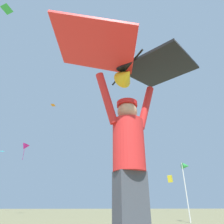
{
  "coord_description": "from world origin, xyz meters",
  "views": [
    {
      "loc": [
        -0.12,
        -2.06,
        0.5
      ],
      "look_at": [
        0.31,
        1.41,
        2.18
      ],
      "focal_mm": 31.65,
      "sensor_mm": 36.0,
      "label": 1
    }
  ],
  "objects": [
    {
      "name": "marker_flag",
      "position": [
        3.6,
        5.24,
        1.76
      ],
      "size": [
        0.3,
        0.24,
        2.03
      ],
      "color": "silver",
      "rests_on": "ground"
    },
    {
      "name": "kite_flyer_person",
      "position": [
        0.31,
        -0.04,
        0.94
      ],
      "size": [
        0.8,
        0.43,
        1.92
      ],
      "color": "#424751",
      "rests_on": "ground"
    },
    {
      "name": "distant_kite_yellow_mid_right",
      "position": [
        11.46,
        25.52,
        4.02
      ],
      "size": [
        0.91,
        0.93,
        1.03
      ],
      "color": "yellow"
    },
    {
      "name": "held_stunt_kite",
      "position": [
        0.34,
        -0.12,
        2.16
      ],
      "size": [
        2.0,
        1.34,
        0.43
      ],
      "color": "black"
    },
    {
      "name": "distant_kite_green_low_left",
      "position": [
        -6.77,
        8.89,
        13.99
      ],
      "size": [
        0.85,
        0.84,
        0.26
      ],
      "color": "green"
    },
    {
      "name": "distant_kite_magenta_far_center",
      "position": [
        -10.38,
        30.9,
        9.33
      ],
      "size": [
        1.82,
        1.64,
        2.8
      ],
      "color": "#DB2393"
    },
    {
      "name": "distant_kite_teal_high_right",
      "position": [
        -11.86,
        26.39,
        7.43
      ],
      "size": [
        0.79,
        0.76,
        0.3
      ],
      "color": "#19B2AD"
    },
    {
      "name": "distant_kite_orange_overhead_distant",
      "position": [
        -6.37,
        28.43,
        16.01
      ],
      "size": [
        0.87,
        0.86,
        0.29
      ],
      "color": "orange"
    }
  ]
}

